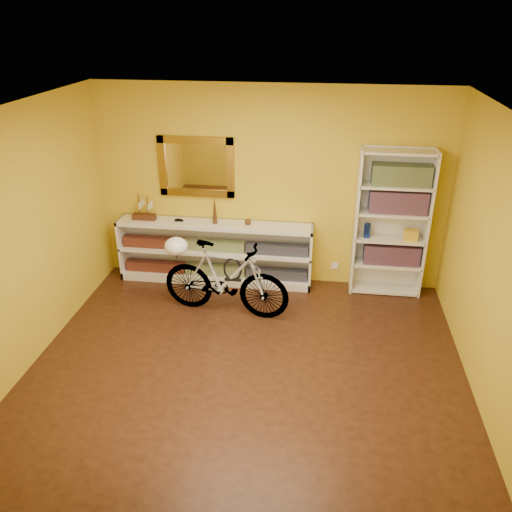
# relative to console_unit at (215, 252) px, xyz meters

# --- Properties ---
(floor) EXTENTS (4.50, 4.00, 0.01)m
(floor) POSITION_rel_console_unit_xyz_m (0.71, -1.81, -0.43)
(floor) COLOR black
(floor) RESTS_ON ground
(ceiling) EXTENTS (4.50, 4.00, 0.01)m
(ceiling) POSITION_rel_console_unit_xyz_m (0.71, -1.81, 2.18)
(ceiling) COLOR silver
(ceiling) RESTS_ON ground
(back_wall) EXTENTS (4.50, 0.01, 2.60)m
(back_wall) POSITION_rel_console_unit_xyz_m (0.71, 0.19, 0.88)
(back_wall) COLOR gold
(back_wall) RESTS_ON ground
(left_wall) EXTENTS (0.01, 4.00, 2.60)m
(left_wall) POSITION_rel_console_unit_xyz_m (-1.54, -1.81, 0.88)
(left_wall) COLOR gold
(left_wall) RESTS_ON ground
(right_wall) EXTENTS (0.01, 4.00, 2.60)m
(right_wall) POSITION_rel_console_unit_xyz_m (2.97, -1.81, 0.88)
(right_wall) COLOR gold
(right_wall) RESTS_ON ground
(gilt_mirror) EXTENTS (0.98, 0.06, 0.78)m
(gilt_mirror) POSITION_rel_console_unit_xyz_m (-0.24, 0.15, 1.12)
(gilt_mirror) COLOR #815F17
(gilt_mirror) RESTS_ON back_wall
(wall_socket) EXTENTS (0.09, 0.02, 0.09)m
(wall_socket) POSITION_rel_console_unit_xyz_m (1.61, 0.17, -0.17)
(wall_socket) COLOR silver
(wall_socket) RESTS_ON back_wall
(console_unit) EXTENTS (2.60, 0.35, 0.85)m
(console_unit) POSITION_rel_console_unit_xyz_m (0.00, 0.00, 0.00)
(console_unit) COLOR silver
(console_unit) RESTS_ON floor
(cd_row_lower) EXTENTS (2.50, 0.13, 0.14)m
(cd_row_lower) POSITION_rel_console_unit_xyz_m (0.00, -0.02, -0.26)
(cd_row_lower) COLOR black
(cd_row_lower) RESTS_ON console_unit
(cd_row_upper) EXTENTS (2.50, 0.13, 0.14)m
(cd_row_upper) POSITION_rel_console_unit_xyz_m (0.00, -0.02, 0.11)
(cd_row_upper) COLOR navy
(cd_row_upper) RESTS_ON console_unit
(model_ship) EXTENTS (0.31, 0.12, 0.37)m
(model_ship) POSITION_rel_console_unit_xyz_m (-0.94, 0.00, 0.61)
(model_ship) COLOR #381B0F
(model_ship) RESTS_ON console_unit
(toy_car) EXTENTS (0.00, 0.00, 0.00)m
(toy_car) POSITION_rel_console_unit_xyz_m (-0.47, 0.00, 0.43)
(toy_car) COLOR black
(toy_car) RESTS_ON console_unit
(bronze_ornament) EXTENTS (0.07, 0.07, 0.38)m
(bronze_ornament) POSITION_rel_console_unit_xyz_m (0.02, 0.00, 0.62)
(bronze_ornament) COLOR #51321B
(bronze_ornament) RESTS_ON console_unit
(decorative_orb) EXTENTS (0.08, 0.08, 0.08)m
(decorative_orb) POSITION_rel_console_unit_xyz_m (0.45, 0.00, 0.47)
(decorative_orb) COLOR #51321B
(decorative_orb) RESTS_ON console_unit
(bookcase) EXTENTS (0.90, 0.30, 1.90)m
(bookcase) POSITION_rel_console_unit_xyz_m (2.26, 0.03, 0.52)
(bookcase) COLOR silver
(bookcase) RESTS_ON floor
(book_row_a) EXTENTS (0.70, 0.22, 0.26)m
(book_row_a) POSITION_rel_console_unit_xyz_m (2.31, 0.03, 0.12)
(book_row_a) COLOR maroon
(book_row_a) RESTS_ON bookcase
(book_row_b) EXTENTS (0.70, 0.22, 0.28)m
(book_row_b) POSITION_rel_console_unit_xyz_m (2.31, 0.03, 0.83)
(book_row_b) COLOR maroon
(book_row_b) RESTS_ON bookcase
(book_row_c) EXTENTS (0.70, 0.22, 0.25)m
(book_row_c) POSITION_rel_console_unit_xyz_m (2.31, 0.03, 1.16)
(book_row_c) COLOR navy
(book_row_c) RESTS_ON bookcase
(travel_mug) EXTENTS (0.08, 0.08, 0.18)m
(travel_mug) POSITION_rel_console_unit_xyz_m (1.97, 0.01, 0.43)
(travel_mug) COLOR #162F9A
(travel_mug) RESTS_ON bookcase
(red_tin) EXTENTS (0.19, 0.19, 0.19)m
(red_tin) POSITION_rel_console_unit_xyz_m (2.06, 0.06, 1.14)
(red_tin) COLOR maroon
(red_tin) RESTS_ON bookcase
(yellow_bag) EXTENTS (0.19, 0.14, 0.14)m
(yellow_bag) POSITION_rel_console_unit_xyz_m (2.51, -0.01, 0.41)
(yellow_bag) COLOR gold
(yellow_bag) RESTS_ON bookcase
(bicycle) EXTENTS (0.62, 1.64, 0.94)m
(bicycle) POSITION_rel_console_unit_xyz_m (0.30, -0.80, 0.04)
(bicycle) COLOR silver
(bicycle) RESTS_ON floor
(helmet) EXTENTS (0.28, 0.27, 0.21)m
(helmet) POSITION_rel_console_unit_xyz_m (-0.31, -0.72, 0.40)
(helmet) COLOR white
(helmet) RESTS_ON bicycle
(u_lock) EXTENTS (0.22, 0.02, 0.22)m
(u_lock) POSITION_rel_console_unit_xyz_m (0.39, -0.81, 0.18)
(u_lock) COLOR black
(u_lock) RESTS_ON bicycle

